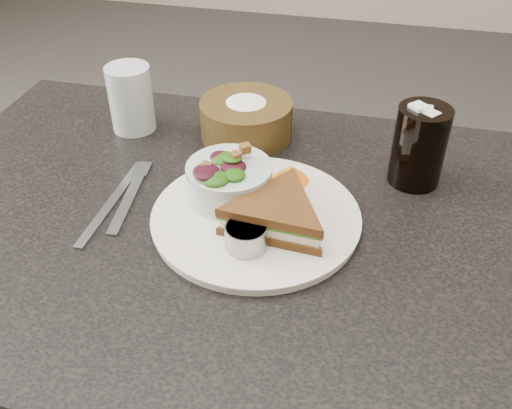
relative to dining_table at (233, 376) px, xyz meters
The scene contains 11 objects.
dining_table is the anchor object (origin of this frame).
dinner_plate 0.38m from the dining_table, ahead, with size 0.29×0.29×0.01m, color silver.
sandwich 0.42m from the dining_table, 14.99° to the right, with size 0.17×0.17×0.05m, color #4D2E14, non-canonical shape.
salad_bowl 0.43m from the dining_table, 97.26° to the left, with size 0.12×0.12×0.07m, color #B2C2BB, non-canonical shape.
dressing_ramekin 0.41m from the dining_table, 55.88° to the right, with size 0.06×0.06×0.03m, color gray.
orange_wedge 0.42m from the dining_table, 51.53° to the left, with size 0.06×0.06×0.03m, color orange.
fork 0.41m from the dining_table, behind, with size 0.02×0.16×0.00m, color #969BA5.
knife 0.42m from the dining_table, behind, with size 0.01×0.21×0.00m, color #9499A3.
bread_basket 0.48m from the dining_table, 97.22° to the left, with size 0.16×0.16×0.09m, color brown, non-canonical shape.
cola_glass 0.54m from the dining_table, 31.51° to the left, with size 0.08×0.08×0.14m, color black, non-canonical shape.
water_glass 0.53m from the dining_table, 137.86° to the left, with size 0.08×0.08×0.12m, color #B1BABE.
Camera 1 is at (0.19, -0.61, 1.26)m, focal length 40.00 mm.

